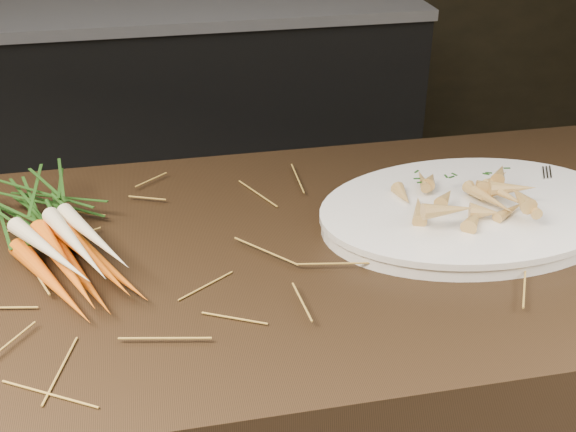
% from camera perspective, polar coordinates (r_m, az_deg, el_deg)
% --- Properties ---
extents(back_counter, '(1.82, 0.62, 0.84)m').
position_cam_1_polar(back_counter, '(3.02, -7.72, 8.63)').
color(back_counter, black).
rests_on(back_counter, ground).
extents(straw_bedding, '(1.40, 0.60, 0.02)m').
position_cam_1_polar(straw_bedding, '(1.11, -16.83, -3.64)').
color(straw_bedding, '#A27230').
rests_on(straw_bedding, main_counter).
extents(root_veg_bunch, '(0.30, 0.44, 0.08)m').
position_cam_1_polar(root_veg_bunch, '(1.16, -18.64, -0.55)').
color(root_veg_bunch, '#CA4508').
rests_on(root_veg_bunch, main_counter).
extents(serving_platter, '(0.52, 0.36, 0.03)m').
position_cam_1_polar(serving_platter, '(1.22, 14.28, 0.11)').
color(serving_platter, white).
rests_on(serving_platter, main_counter).
extents(roasted_veg_heap, '(0.25, 0.19, 0.06)m').
position_cam_1_polar(roasted_veg_heap, '(1.20, 14.52, 1.83)').
color(roasted_veg_heap, '#BA7F45').
rests_on(roasted_veg_heap, serving_platter).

